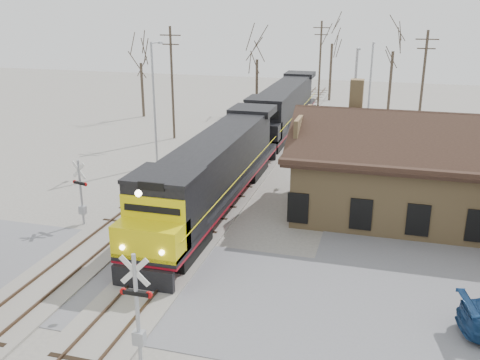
% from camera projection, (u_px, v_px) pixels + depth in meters
% --- Properties ---
extents(ground, '(140.00, 140.00, 0.00)m').
position_uv_depth(ground, '(151.00, 283.00, 24.81)').
color(ground, '#9C978D').
rests_on(ground, ground).
extents(road, '(60.00, 9.00, 0.03)m').
position_uv_depth(road, '(151.00, 283.00, 24.81)').
color(road, slate).
rests_on(road, ground).
extents(track_main, '(3.40, 90.00, 0.24)m').
position_uv_depth(track_main, '(238.00, 182.00, 38.48)').
color(track_main, '#9C978D').
rests_on(track_main, ground).
extents(track_siding, '(3.40, 90.00, 0.24)m').
position_uv_depth(track_siding, '(180.00, 177.00, 39.63)').
color(track_siding, '#9C978D').
rests_on(track_siding, ground).
extents(depot, '(15.20, 9.31, 7.90)m').
position_uv_depth(depot, '(417.00, 178.00, 31.94)').
color(depot, '#A18253').
rests_on(depot, ground).
extents(locomotive_lead, '(3.20, 21.41, 4.76)m').
position_uv_depth(locomotive_lead, '(213.00, 173.00, 32.50)').
color(locomotive_lead, black).
rests_on(locomotive_lead, ground).
extents(locomotive_trailing, '(3.20, 21.41, 4.50)m').
position_uv_depth(locomotive_trailing, '(283.00, 108.00, 52.30)').
color(locomotive_trailing, black).
rests_on(locomotive_trailing, ground).
extents(crossbuck_near, '(1.22, 0.32, 4.29)m').
position_uv_depth(crossbuck_near, '(137.00, 313.00, 18.84)').
color(crossbuck_near, '#A5A8AD').
rests_on(crossbuck_near, ground).
extents(crossbuck_far, '(1.09, 0.37, 3.90)m').
position_uv_depth(crossbuck_far, '(81.00, 194.00, 30.82)').
color(crossbuck_far, '#A5A8AD').
rests_on(crossbuck_far, ground).
extents(streetlight_a, '(0.25, 2.04, 9.57)m').
position_uv_depth(streetlight_a, '(155.00, 99.00, 41.02)').
color(streetlight_a, '#A5A8AD').
rests_on(streetlight_a, ground).
extents(streetlight_b, '(0.25, 2.04, 9.27)m').
position_uv_depth(streetlight_b, '(354.00, 105.00, 39.31)').
color(streetlight_b, '#A5A8AD').
rests_on(streetlight_b, ground).
extents(streetlight_c, '(0.25, 2.04, 8.78)m').
position_uv_depth(streetlight_c, '(370.00, 83.00, 51.41)').
color(streetlight_c, '#A5A8AD').
rests_on(streetlight_c, ground).
extents(utility_pole_a, '(2.00, 0.24, 10.32)m').
position_uv_depth(utility_pole_a, '(172.00, 81.00, 49.27)').
color(utility_pole_a, '#382D23').
rests_on(utility_pole_a, ground).
extents(utility_pole_b, '(2.00, 0.24, 10.24)m').
position_uv_depth(utility_pole_b, '(320.00, 63.00, 64.63)').
color(utility_pole_b, '#382D23').
rests_on(utility_pole_b, ground).
extents(utility_pole_c, '(2.00, 0.24, 10.02)m').
position_uv_depth(utility_pole_c, '(422.00, 85.00, 48.48)').
color(utility_pole_c, '#382D23').
rests_on(utility_pole_c, ground).
extents(tree_a, '(3.97, 3.97, 9.74)m').
position_uv_depth(tree_a, '(140.00, 54.00, 58.46)').
color(tree_a, '#382D23').
rests_on(tree_a, ground).
extents(tree_b, '(4.04, 4.04, 9.89)m').
position_uv_depth(tree_b, '(257.00, 51.00, 61.16)').
color(tree_b, '#382D23').
rests_on(tree_b, ground).
extents(tree_c, '(4.85, 4.85, 11.89)m').
position_uv_depth(tree_c, '(333.00, 34.00, 67.80)').
color(tree_c, '#382D23').
rests_on(tree_c, ground).
extents(tree_d, '(4.72, 4.72, 11.57)m').
position_uv_depth(tree_d, '(394.00, 41.00, 59.59)').
color(tree_d, '#382D23').
rests_on(tree_d, ground).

